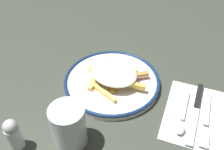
# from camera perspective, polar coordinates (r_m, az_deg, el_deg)

# --- Properties ---
(ground_plane) EXTENTS (2.60, 2.60, 0.00)m
(ground_plane) POSITION_cam_1_polar(r_m,az_deg,el_deg) (0.75, 0.00, -1.97)
(ground_plane) COLOR #343A30
(plate) EXTENTS (0.28, 0.28, 0.02)m
(plate) POSITION_cam_1_polar(r_m,az_deg,el_deg) (0.74, 0.00, -1.39)
(plate) COLOR white
(plate) RESTS_ON ground_plane
(fries_heap) EXTENTS (0.18, 0.16, 0.04)m
(fries_heap) POSITION_cam_1_polar(r_m,az_deg,el_deg) (0.72, 0.18, -0.01)
(fries_heap) COLOR #D58440
(fries_heap) RESTS_ON plate
(napkin) EXTENTS (0.15, 0.21, 0.01)m
(napkin) POSITION_cam_1_polar(r_m,az_deg,el_deg) (0.70, 17.81, -8.19)
(napkin) COLOR white
(napkin) RESTS_ON ground_plane
(fork) EXTENTS (0.02, 0.18, 0.01)m
(fork) POSITION_cam_1_polar(r_m,az_deg,el_deg) (0.69, 20.11, -9.06)
(fork) COLOR silver
(fork) RESTS_ON napkin
(knife) EXTENTS (0.02, 0.21, 0.01)m
(knife) POSITION_cam_1_polar(r_m,az_deg,el_deg) (0.71, 18.14, -6.69)
(knife) COLOR black
(knife) RESTS_ON napkin
(spoon) EXTENTS (0.02, 0.15, 0.01)m
(spoon) POSITION_cam_1_polar(r_m,az_deg,el_deg) (0.67, 15.25, -9.38)
(spoon) COLOR silver
(spoon) RESTS_ON napkin
(water_glass) EXTENTS (0.08, 0.08, 0.11)m
(water_glass) POSITION_cam_1_polar(r_m,az_deg,el_deg) (0.59, -9.54, -10.99)
(water_glass) COLOR silver
(water_glass) RESTS_ON ground_plane
(salt_shaker) EXTENTS (0.03, 0.03, 0.09)m
(salt_shaker) POSITION_cam_1_polar(r_m,az_deg,el_deg) (0.62, -20.95, -12.08)
(salt_shaker) COLOR silver
(salt_shaker) RESTS_ON ground_plane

